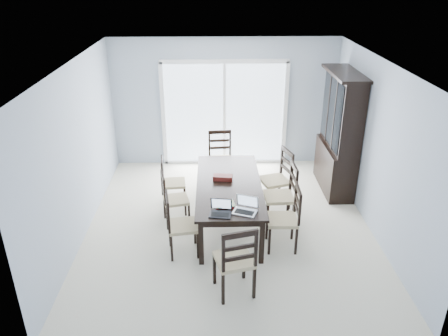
{
  "coord_description": "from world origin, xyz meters",
  "views": [
    {
      "loc": [
        -0.24,
        -6.03,
        3.83
      ],
      "look_at": [
        -0.08,
        0.0,
        1.02
      ],
      "focal_mm": 35.0,
      "sensor_mm": 36.0,
      "label": 1
    }
  ],
  "objects_px": {
    "chair_end_far": "(220,152)",
    "hot_tub": "(205,123)",
    "chair_left_mid": "(170,194)",
    "laptop_silver": "(245,209)",
    "game_box": "(223,177)",
    "china_hutch": "(339,135)",
    "chair_left_far": "(169,177)",
    "chair_left_near": "(176,218)",
    "chair_end_near": "(237,255)",
    "cell_phone": "(225,215)",
    "chair_right_far": "(280,172)",
    "laptop_dark": "(220,212)",
    "chair_right_near": "(289,211)",
    "chair_right_mid": "(286,188)",
    "dining_table": "(229,188)"
  },
  "relations": [
    {
      "from": "chair_right_near",
      "to": "hot_tub",
      "type": "relative_size",
      "value": 0.57
    },
    {
      "from": "chair_end_far",
      "to": "game_box",
      "type": "relative_size",
      "value": 3.87
    },
    {
      "from": "china_hutch",
      "to": "laptop_dark",
      "type": "distance_m",
      "value": 3.1
    },
    {
      "from": "china_hutch",
      "to": "cell_phone",
      "type": "bearing_deg",
      "value": -133.72
    },
    {
      "from": "china_hutch",
      "to": "chair_left_far",
      "type": "distance_m",
      "value": 3.13
    },
    {
      "from": "chair_end_far",
      "to": "cell_phone",
      "type": "relative_size",
      "value": 10.48
    },
    {
      "from": "chair_left_near",
      "to": "cell_phone",
      "type": "distance_m",
      "value": 0.75
    },
    {
      "from": "chair_end_far",
      "to": "game_box",
      "type": "height_order",
      "value": "chair_end_far"
    },
    {
      "from": "chair_right_near",
      "to": "chair_end_far",
      "type": "distance_m",
      "value": 2.41
    },
    {
      "from": "chair_end_far",
      "to": "chair_left_mid",
      "type": "bearing_deg",
      "value": 56.72
    },
    {
      "from": "game_box",
      "to": "hot_tub",
      "type": "bearing_deg",
      "value": 95.43
    },
    {
      "from": "chair_left_far",
      "to": "laptop_dark",
      "type": "xyz_separation_m",
      "value": [
        0.85,
        -1.63,
        0.26
      ]
    },
    {
      "from": "chair_end_far",
      "to": "laptop_dark",
      "type": "bearing_deg",
      "value": 84.32
    },
    {
      "from": "chair_end_near",
      "to": "game_box",
      "type": "height_order",
      "value": "chair_end_near"
    },
    {
      "from": "game_box",
      "to": "dining_table",
      "type": "bearing_deg",
      "value": -56.93
    },
    {
      "from": "cell_phone",
      "to": "hot_tub",
      "type": "distance_m",
      "value": 4.66
    },
    {
      "from": "laptop_dark",
      "to": "cell_phone",
      "type": "xyz_separation_m",
      "value": [
        0.07,
        -0.02,
        -0.04
      ]
    },
    {
      "from": "china_hutch",
      "to": "chair_right_mid",
      "type": "xyz_separation_m",
      "value": [
        -1.12,
        -1.22,
        -0.44
      ]
    },
    {
      "from": "chair_left_mid",
      "to": "game_box",
      "type": "xyz_separation_m",
      "value": [
        0.84,
        0.06,
        0.24
      ]
    },
    {
      "from": "chair_right_mid",
      "to": "cell_phone",
      "type": "xyz_separation_m",
      "value": [
        -0.98,
        -0.99,
        0.12
      ]
    },
    {
      "from": "chair_end_near",
      "to": "laptop_dark",
      "type": "relative_size",
      "value": 3.71
    },
    {
      "from": "chair_end_far",
      "to": "hot_tub",
      "type": "height_order",
      "value": "chair_end_far"
    },
    {
      "from": "chair_left_far",
      "to": "game_box",
      "type": "height_order",
      "value": "chair_left_far"
    },
    {
      "from": "chair_right_far",
      "to": "laptop_silver",
      "type": "bearing_deg",
      "value": 137.53
    },
    {
      "from": "cell_phone",
      "to": "chair_left_far",
      "type": "bearing_deg",
      "value": 144.21
    },
    {
      "from": "game_box",
      "to": "chair_right_mid",
      "type": "bearing_deg",
      "value": -6.03
    },
    {
      "from": "chair_end_near",
      "to": "game_box",
      "type": "xyz_separation_m",
      "value": [
        -0.12,
        1.81,
        0.16
      ]
    },
    {
      "from": "chair_left_far",
      "to": "laptop_dark",
      "type": "bearing_deg",
      "value": 22.33
    },
    {
      "from": "dining_table",
      "to": "china_hutch",
      "type": "bearing_deg",
      "value": 31.71
    },
    {
      "from": "chair_left_mid",
      "to": "chair_right_mid",
      "type": "distance_m",
      "value": 1.83
    },
    {
      "from": "chair_right_near",
      "to": "game_box",
      "type": "bearing_deg",
      "value": 52.6
    },
    {
      "from": "dining_table",
      "to": "chair_left_near",
      "type": "bearing_deg",
      "value": -136.66
    },
    {
      "from": "chair_right_mid",
      "to": "hot_tub",
      "type": "distance_m",
      "value": 3.89
    },
    {
      "from": "game_box",
      "to": "chair_left_mid",
      "type": "bearing_deg",
      "value": -176.17
    },
    {
      "from": "china_hutch",
      "to": "chair_right_far",
      "type": "height_order",
      "value": "china_hutch"
    },
    {
      "from": "china_hutch",
      "to": "chair_end_far",
      "type": "relative_size",
      "value": 1.88
    },
    {
      "from": "chair_right_far",
      "to": "chair_end_far",
      "type": "relative_size",
      "value": 1.01
    },
    {
      "from": "chair_end_near",
      "to": "game_box",
      "type": "relative_size",
      "value": 3.95
    },
    {
      "from": "chair_right_far",
      "to": "laptop_dark",
      "type": "height_order",
      "value": "chair_right_far"
    },
    {
      "from": "laptop_silver",
      "to": "game_box",
      "type": "distance_m",
      "value": 1.06
    },
    {
      "from": "chair_right_far",
      "to": "cell_phone",
      "type": "distance_m",
      "value": 1.88
    },
    {
      "from": "chair_left_far",
      "to": "game_box",
      "type": "bearing_deg",
      "value": 53.46
    },
    {
      "from": "laptop_dark",
      "to": "chair_end_near",
      "type": "bearing_deg",
      "value": -67.2
    },
    {
      "from": "laptop_dark",
      "to": "cell_phone",
      "type": "height_order",
      "value": "laptop_dark"
    },
    {
      "from": "chair_left_mid",
      "to": "laptop_silver",
      "type": "xyz_separation_m",
      "value": [
        1.11,
        -0.97,
        0.26
      ]
    },
    {
      "from": "chair_right_far",
      "to": "chair_end_far",
      "type": "bearing_deg",
      "value": 29.31
    },
    {
      "from": "game_box",
      "to": "chair_right_far",
      "type": "bearing_deg",
      "value": 26.91
    },
    {
      "from": "chair_left_near",
      "to": "chair_left_mid",
      "type": "relative_size",
      "value": 1.07
    },
    {
      "from": "chair_end_far",
      "to": "hot_tub",
      "type": "bearing_deg",
      "value": -85.74
    },
    {
      "from": "chair_left_near",
      "to": "chair_end_near",
      "type": "relative_size",
      "value": 0.92
    }
  ]
}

